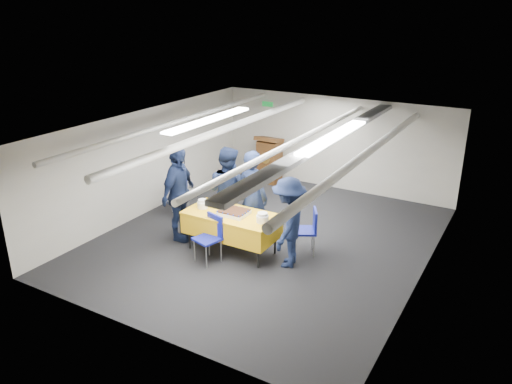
# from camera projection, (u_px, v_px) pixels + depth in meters

# --- Properties ---
(ground) EXTENTS (7.00, 7.00, 0.00)m
(ground) POSITION_uv_depth(u_px,v_px,m) (266.00, 239.00, 9.93)
(ground) COLOR black
(ground) RESTS_ON ground
(room_shell) EXTENTS (6.00, 7.00, 2.30)m
(room_shell) POSITION_uv_depth(u_px,v_px,m) (281.00, 147.00, 9.57)
(room_shell) COLOR beige
(room_shell) RESTS_ON ground
(serving_table) EXTENTS (1.75, 0.87, 0.77)m
(serving_table) POSITION_uv_depth(u_px,v_px,m) (232.00, 224.00, 9.27)
(serving_table) COLOR black
(serving_table) RESTS_ON ground
(sheet_cake) EXTENTS (0.53, 0.42, 0.09)m
(sheet_cake) POSITION_uv_depth(u_px,v_px,m) (234.00, 212.00, 9.14)
(sheet_cake) COLOR white
(sheet_cake) RESTS_ON serving_table
(plate_stack_left) EXTENTS (0.20, 0.20, 0.17)m
(plate_stack_left) POSITION_uv_depth(u_px,v_px,m) (202.00, 204.00, 9.41)
(plate_stack_left) COLOR white
(plate_stack_left) RESTS_ON serving_table
(plate_stack_right) EXTENTS (0.22, 0.22, 0.18)m
(plate_stack_right) POSITION_uv_depth(u_px,v_px,m) (263.00, 218.00, 8.80)
(plate_stack_right) COLOR white
(plate_stack_right) RESTS_ON serving_table
(podium) EXTENTS (0.62, 0.53, 1.25)m
(podium) POSITION_uv_depth(u_px,v_px,m) (269.00, 159.00, 12.92)
(podium) COLOR brown
(podium) RESTS_ON ground
(chair_near) EXTENTS (0.52, 0.52, 0.87)m
(chair_near) POSITION_uv_depth(u_px,v_px,m) (211.00, 234.00, 8.95)
(chair_near) COLOR gray
(chair_near) RESTS_ON ground
(chair_right) EXTENTS (0.57, 0.57, 0.87)m
(chair_right) POSITION_uv_depth(u_px,v_px,m) (309.00, 227.00, 9.21)
(chair_right) COLOR gray
(chair_right) RESTS_ON ground
(chair_left) EXTENTS (0.59, 0.59, 0.87)m
(chair_left) POSITION_uv_depth(u_px,v_px,m) (179.00, 190.00, 11.02)
(chair_left) COLOR gray
(chair_left) RESTS_ON ground
(sailor_a) EXTENTS (0.74, 0.56, 1.84)m
(sailor_a) POSITION_uv_depth(u_px,v_px,m) (253.00, 196.00, 9.61)
(sailor_a) COLOR black
(sailor_a) RESTS_ON ground
(sailor_b) EXTENTS (0.88, 0.69, 1.81)m
(sailor_b) POSITION_uv_depth(u_px,v_px,m) (228.00, 191.00, 9.91)
(sailor_b) COLOR black
(sailor_b) RESTS_ON ground
(sailor_c) EXTENTS (0.64, 1.17, 1.89)m
(sailor_c) POSITION_uv_depth(u_px,v_px,m) (179.00, 194.00, 9.64)
(sailor_c) COLOR black
(sailor_c) RESTS_ON ground
(sailor_d) EXTENTS (0.82, 1.17, 1.64)m
(sailor_d) POSITION_uv_depth(u_px,v_px,m) (289.00, 223.00, 8.69)
(sailor_d) COLOR black
(sailor_d) RESTS_ON ground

